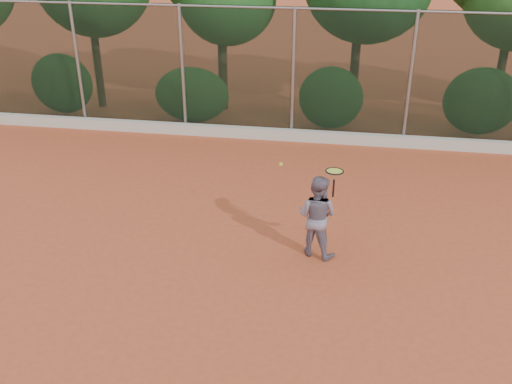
# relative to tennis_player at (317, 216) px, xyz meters

# --- Properties ---
(ground) EXTENTS (80.00, 80.00, 0.00)m
(ground) POSITION_rel_tennis_player_xyz_m (-1.07, -1.18, -0.77)
(ground) COLOR #AE4A29
(ground) RESTS_ON ground
(concrete_curb) EXTENTS (24.00, 0.20, 0.30)m
(concrete_curb) POSITION_rel_tennis_player_xyz_m (-1.07, 5.64, -0.62)
(concrete_curb) COLOR #BBB7AD
(concrete_curb) RESTS_ON ground
(tennis_player) EXTENTS (0.90, 0.80, 1.54)m
(tennis_player) POSITION_rel_tennis_player_xyz_m (0.00, 0.00, 0.00)
(tennis_player) COLOR slate
(tennis_player) RESTS_ON ground
(chainlink_fence) EXTENTS (24.09, 0.09, 3.50)m
(chainlink_fence) POSITION_rel_tennis_player_xyz_m (-1.07, 5.82, 1.09)
(chainlink_fence) COLOR black
(chainlink_fence) RESTS_ON ground
(tennis_racket) EXTENTS (0.39, 0.39, 0.53)m
(tennis_racket) POSITION_rel_tennis_player_xyz_m (0.26, -0.05, 0.87)
(tennis_racket) COLOR black
(tennis_racket) RESTS_ON ground
(tennis_ball_in_flight) EXTENTS (0.07, 0.07, 0.07)m
(tennis_ball_in_flight) POSITION_rel_tennis_player_xyz_m (-0.72, 0.47, 0.75)
(tennis_ball_in_flight) COLOR #C0DA31
(tennis_ball_in_flight) RESTS_ON ground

